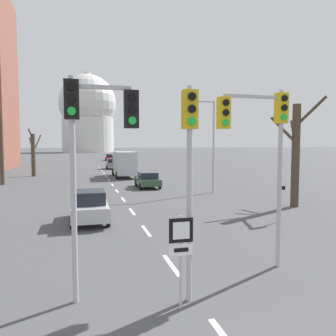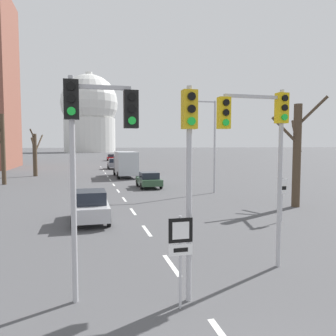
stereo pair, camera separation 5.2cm
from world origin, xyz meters
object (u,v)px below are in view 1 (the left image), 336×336
traffic_signal_near_left (93,133)px  route_sign_post (181,246)px  sedan_near_left (109,157)px  delivery_truck (124,163)px  traffic_signal_near_right (262,133)px  sedan_mid_centre (112,164)px  sedan_far_left (90,206)px  speed_limit_sign (281,192)px  sedan_near_right (148,180)px  street_lamp_right (209,136)px  traffic_signal_centre_tall (190,154)px

traffic_signal_near_left → route_sign_post: traffic_signal_near_left is taller
sedan_near_left → delivery_truck: delivery_truck is taller
traffic_signal_near_right → sedan_mid_centre: (-0.85, 44.90, -3.51)m
traffic_signal_near_right → sedan_far_left: traffic_signal_near_right is taller
traffic_signal_near_left → speed_limit_sign: size_ratio=2.48×
traffic_signal_near_left → sedan_near_right: 22.39m
sedan_mid_centre → delivery_truck: bearing=-89.2°
route_sign_post → sedan_far_left: bearing=101.4°
traffic_signal_near_right → street_lamp_right: (4.54, 15.94, 0.33)m
sedan_mid_centre → traffic_signal_near_right: bearing=-88.9°
street_lamp_right → sedan_mid_centre: size_ratio=1.91×
traffic_signal_near_left → sedan_near_left: 73.66m
traffic_signal_near_right → traffic_signal_near_left: bearing=-170.4°
traffic_signal_centre_tall → traffic_signal_near_right: traffic_signal_near_right is taller
route_sign_post → sedan_near_right: route_sign_post is taller
sedan_near_right → street_lamp_right: bearing=-47.0°
traffic_signal_near_right → route_sign_post: (-3.25, -1.88, -2.82)m
traffic_signal_centre_tall → sedan_near_left: bearing=87.2°
route_sign_post → sedan_mid_centre: bearing=87.1°
route_sign_post → sedan_mid_centre: (2.40, 46.77, -0.69)m
traffic_signal_near_left → route_sign_post: size_ratio=2.48×
traffic_signal_near_right → sedan_near_right: traffic_signal_near_right is taller
traffic_signal_near_right → route_sign_post: 4.70m
traffic_signal_near_right → sedan_near_right: size_ratio=1.48×
traffic_signal_centre_tall → speed_limit_sign: 10.43m
sedan_near_right → delivery_truck: 10.51m
sedan_near_right → sedan_far_left: size_ratio=1.00×
sedan_near_right → delivery_truck: (-0.93, 10.42, 0.96)m
route_sign_post → sedan_near_left: bearing=86.9°
traffic_signal_near_right → delivery_truck: traffic_signal_near_right is taller
traffic_signal_centre_tall → delivery_truck: (2.29, 32.46, -2.10)m
traffic_signal_near_right → sedan_near_left: bearing=89.4°
sedan_near_right → traffic_signal_near_left: bearing=-104.6°
traffic_signal_centre_tall → delivery_truck: 32.61m
sedan_near_right → sedan_far_left: 13.76m
speed_limit_sign → sedan_near_left: (-3.71, 66.94, -0.73)m
traffic_signal_centre_tall → speed_limit_sign: traffic_signal_centre_tall is taller
traffic_signal_centre_tall → sedan_mid_centre: 46.57m
delivery_truck → street_lamp_right: bearing=-70.9°
traffic_signal_centre_tall → street_lamp_right: bearing=66.8°
sedan_far_left → delivery_truck: (4.59, 23.03, 0.87)m
traffic_signal_near_right → sedan_mid_centre: size_ratio=1.45×
street_lamp_right → delivery_truck: street_lamp_right is taller
sedan_near_left → traffic_signal_centre_tall: bearing=-92.8°
route_sign_post → delivery_truck: size_ratio=0.32×
delivery_truck → sedan_near_left: bearing=88.1°
delivery_truck → traffic_signal_near_left: bearing=-98.3°
sedan_mid_centre → sedan_far_left: bearing=-96.7°
traffic_signal_near_left → delivery_truck: bearing=81.7°
street_lamp_right → sedan_near_right: (-4.26, 4.56, -3.97)m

